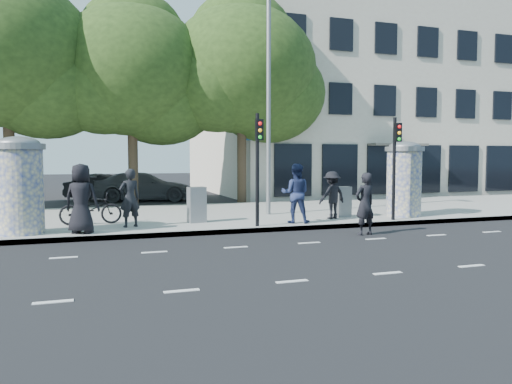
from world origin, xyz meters
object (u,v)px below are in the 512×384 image
object	(u,v)px
man_road	(365,204)
bicycle	(91,209)
ped_d	(332,195)
car_right	(144,187)
traffic_pole_far	(395,157)
ped_b	(130,198)
ad_column_right	(404,177)
cabinet_left	(197,205)
cabinet_right	(343,202)
car_mid	(107,188)
ped_c	(296,193)
street_lamp	(269,86)
traffic_pole_near	(258,157)
ad_column_left	(20,183)
ped_a	(81,199)

from	to	relation	value
man_road	bicycle	bearing A→B (deg)	-36.82
ped_d	car_right	xyz separation A→B (m)	(-5.14, 10.86, -0.23)
ped_d	car_right	distance (m)	12.02
traffic_pole_far	ped_d	bearing A→B (deg)	150.87
traffic_pole_far	ped_d	xyz separation A→B (m)	(-1.79, 1.00, -1.27)
ped_b	ad_column_right	bearing A→B (deg)	160.63
bicycle	traffic_pole_far	bearing A→B (deg)	-104.69
cabinet_left	cabinet_right	size ratio (longest dim) A/B	1.07
ped_b	car_mid	xyz separation A→B (m)	(-0.27, 11.47, -0.35)
traffic_pole_far	man_road	world-z (taller)	traffic_pole_far
ped_c	man_road	world-z (taller)	ped_c
ped_c	street_lamp	bearing A→B (deg)	-66.50
ped_b	cabinet_right	xyz separation A→B (m)	(7.28, 0.23, -0.34)
traffic_pole_far	car_mid	world-z (taller)	traffic_pole_far
bicycle	car_mid	size ratio (longest dim) A/B	0.46
traffic_pole_far	cabinet_left	size ratio (longest dim) A/B	2.98
street_lamp	man_road	size ratio (longest dim) A/B	4.45
car_mid	ped_b	bearing A→B (deg)	-155.28
ped_c	car_mid	world-z (taller)	ped_c
ped_c	bicycle	xyz separation A→B (m)	(-6.18, 1.72, -0.45)
car_right	car_mid	bearing A→B (deg)	78.73
traffic_pole_near	car_mid	world-z (taller)	traffic_pole_near
ped_b	cabinet_right	size ratio (longest dim) A/B	1.64
traffic_pole_near	cabinet_left	size ratio (longest dim) A/B	2.98
car_mid	man_road	bearing A→B (deg)	-131.59
ad_column_left	bicycle	world-z (taller)	ad_column_left
cabinet_left	car_mid	size ratio (longest dim) A/B	0.28
ped_a	car_mid	bearing A→B (deg)	-71.76
ad_column_right	ped_d	size ratio (longest dim) A/B	1.64
car_mid	ped_c	bearing A→B (deg)	-132.98
ad_column_left	man_road	world-z (taller)	ad_column_left
cabinet_right	man_road	bearing A→B (deg)	-107.27
ad_column_left	bicycle	xyz separation A→B (m)	(1.82, 1.40, -0.90)
ped_a	traffic_pole_far	bearing A→B (deg)	-158.06
street_lamp	car_right	distance (m)	10.50
traffic_pole_far	man_road	size ratio (longest dim) A/B	1.89
ped_c	car_mid	distance (m)	13.32
ped_a	bicycle	bearing A→B (deg)	-74.15
ped_d	car_right	size ratio (longest dim) A/B	0.32
ad_column_right	traffic_pole_near	xyz separation A→B (m)	(-5.80, -0.91, 0.69)
ped_b	car_right	xyz separation A→B (m)	(1.54, 10.75, -0.29)
traffic_pole_far	ped_b	bearing A→B (deg)	172.53
street_lamp	ped_a	world-z (taller)	street_lamp
traffic_pole_near	ped_b	bearing A→B (deg)	163.18
ad_column_left	ad_column_right	size ratio (longest dim) A/B	1.00
street_lamp	ped_b	size ratio (longest dim) A/B	4.58
street_lamp	ped_d	size ratio (longest dim) A/B	4.96
bicycle	ped_a	bearing A→B (deg)	170.30
bicycle	cabinet_left	bearing A→B (deg)	-102.86
traffic_pole_far	street_lamp	size ratio (longest dim) A/B	0.42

